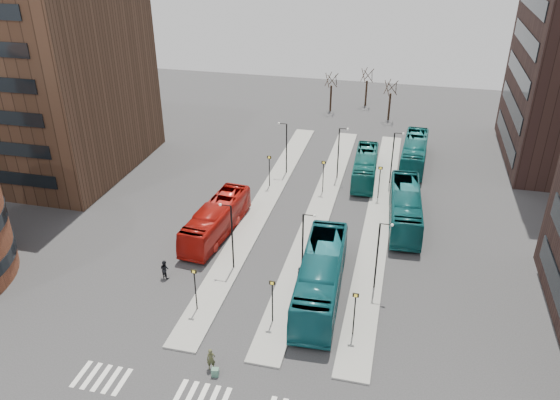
% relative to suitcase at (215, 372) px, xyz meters
% --- Properties ---
extents(island_left, '(2.50, 45.00, 0.15)m').
position_rel_suitcase_xyz_m(island_left, '(-3.23, 24.02, -0.22)').
color(island_left, gray).
rests_on(island_left, ground).
extents(island_mid, '(2.50, 45.00, 0.15)m').
position_rel_suitcase_xyz_m(island_mid, '(2.77, 24.02, -0.22)').
color(island_mid, gray).
rests_on(island_mid, ground).
extents(island_right, '(2.50, 45.00, 0.15)m').
position_rel_suitcase_xyz_m(island_right, '(8.77, 24.02, -0.22)').
color(island_right, gray).
rests_on(island_right, ground).
extents(suitcase, '(0.53, 0.45, 0.59)m').
position_rel_suitcase_xyz_m(suitcase, '(0.00, 0.00, 0.00)').
color(suitcase, navy).
rests_on(suitcase, ground).
extents(red_bus, '(3.59, 11.37, 3.12)m').
position_rel_suitcase_xyz_m(red_bus, '(-5.97, 17.16, 1.27)').
color(red_bus, '#AD130D').
rests_on(red_bus, ground).
extents(teal_bus_a, '(3.70, 13.30, 3.67)m').
position_rel_suitcase_xyz_m(teal_bus_a, '(5.25, 10.10, 1.54)').
color(teal_bus_a, '#145A64').
rests_on(teal_bus_a, ground).
extents(teal_bus_b, '(2.83, 10.57, 2.92)m').
position_rel_suitcase_xyz_m(teal_bus_b, '(6.43, 32.90, 1.17)').
color(teal_bus_b, '#13615D').
rests_on(teal_bus_b, ground).
extents(teal_bus_c, '(3.50, 12.15, 3.35)m').
position_rel_suitcase_xyz_m(teal_bus_c, '(11.26, 23.61, 1.38)').
color(teal_bus_c, '#12575B').
rests_on(teal_bus_c, ground).
extents(teal_bus_d, '(3.17, 11.50, 3.17)m').
position_rel_suitcase_xyz_m(teal_bus_d, '(11.79, 38.25, 1.29)').
color(teal_bus_d, '#146566').
rests_on(teal_bus_d, ground).
extents(traveller, '(0.69, 0.56, 1.62)m').
position_rel_suitcase_xyz_m(traveller, '(-0.46, 0.55, 0.51)').
color(traveller, '#414428').
rests_on(traveller, ground).
extents(commuter_a, '(1.00, 0.91, 1.67)m').
position_rel_suitcase_xyz_m(commuter_a, '(-7.81, 9.44, 0.54)').
color(commuter_a, black).
rests_on(commuter_a, ground).
extents(commuter_b, '(0.65, 1.09, 1.74)m').
position_rel_suitcase_xyz_m(commuter_b, '(3.36, 11.05, 0.58)').
color(commuter_b, black).
rests_on(commuter_b, ground).
extents(commuter_c, '(1.06, 1.25, 1.69)m').
position_rel_suitcase_xyz_m(commuter_c, '(4.87, 12.71, 0.55)').
color(commuter_c, black).
rests_on(commuter_c, ground).
extents(office_block, '(25.00, 20.12, 22.00)m').
position_rel_suitcase_xyz_m(office_block, '(-33.23, 28.00, 10.71)').
color(office_block, '#4A3122').
rests_on(office_block, ground).
extents(sign_poles, '(12.45, 22.12, 3.65)m').
position_rel_suitcase_xyz_m(sign_poles, '(2.37, 17.02, 2.11)').
color(sign_poles, black).
rests_on(sign_poles, ground).
extents(lamp_posts, '(14.04, 20.24, 6.12)m').
position_rel_suitcase_xyz_m(lamp_posts, '(3.40, 22.02, 3.29)').
color(lamp_posts, black).
rests_on(lamp_posts, ground).
extents(bare_trees, '(10.97, 8.14, 5.90)m').
position_rel_suitcase_xyz_m(bare_trees, '(3.43, 56.69, 2.43)').
color(bare_trees, black).
rests_on(bare_trees, ground).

